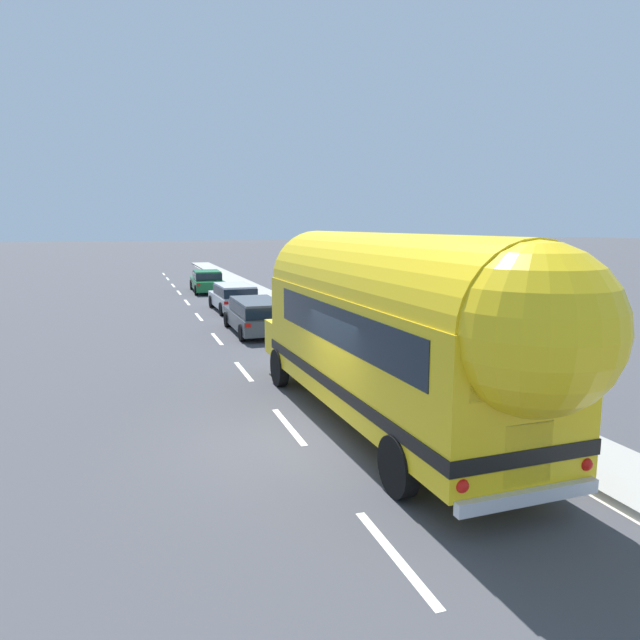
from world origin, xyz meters
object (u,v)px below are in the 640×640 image
car_lead (256,314)px  car_second (234,296)px  car_third (207,280)px  painted_bus (395,325)px

car_lead → car_second: 6.27m
car_second → car_third: bearing=90.8°
painted_bus → car_second: bearing=90.0°
car_lead → painted_bus: bearing=-88.9°
painted_bus → car_second: size_ratio=2.58×
car_lead → car_second: bearing=87.9°
car_second → car_lead: bearing=-92.1°
car_third → car_second: bearing=-89.2°
car_second → car_third: 9.05m
car_third → painted_bus: bearing=-89.7°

